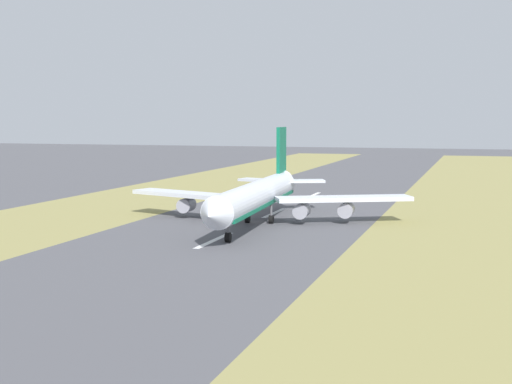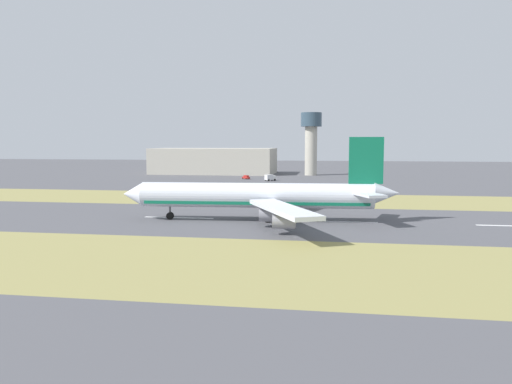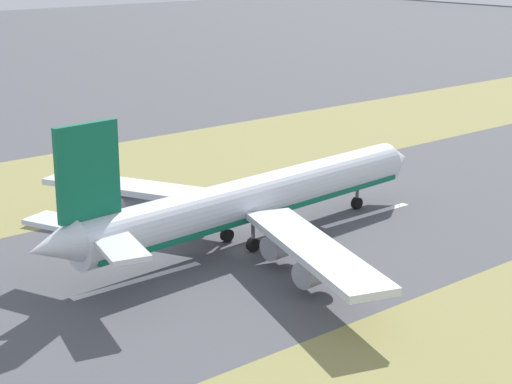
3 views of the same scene
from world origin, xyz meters
TOP-DOWN VIEW (x-y plane):
  - ground_plane at (0.00, 0.00)m, footprint 800.00×800.00m
  - grass_median_west at (-45.00, 0.00)m, footprint 40.00×600.00m
  - grass_median_east at (45.00, 0.00)m, footprint 40.00×600.00m
  - centreline_dash_near at (0.00, -56.03)m, footprint 1.20×18.00m
  - centreline_dash_mid at (0.00, -16.03)m, footprint 1.20×18.00m
  - centreline_dash_far at (0.00, 23.97)m, footprint 1.20×18.00m
  - airplane_main_jet at (-1.61, 2.07)m, footprint 64.00×67.22m

SIDE VIEW (x-z plane):
  - ground_plane at x=0.00m, z-range 0.00..0.00m
  - grass_median_west at x=-45.00m, z-range 0.00..0.01m
  - grass_median_east at x=45.00m, z-range 0.00..0.01m
  - centreline_dash_near at x=0.00m, z-range 0.00..0.01m
  - centreline_dash_mid at x=0.00m, z-range 0.00..0.01m
  - centreline_dash_far at x=0.00m, z-range 0.00..0.01m
  - airplane_main_jet at x=-1.61m, z-range -4.08..16.12m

